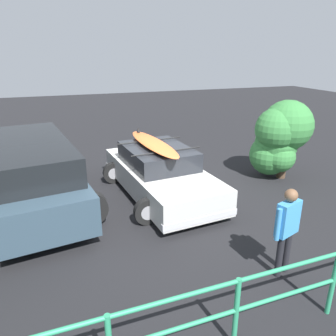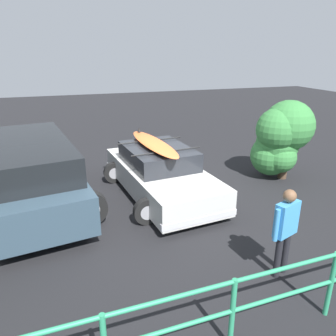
% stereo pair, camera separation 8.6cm
% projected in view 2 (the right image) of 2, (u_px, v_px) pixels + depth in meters
% --- Properties ---
extents(ground_plane, '(44.00, 44.00, 0.02)m').
position_uv_depth(ground_plane, '(166.00, 194.00, 8.78)').
color(ground_plane, black).
rests_on(ground_plane, ground).
extents(sedan_car, '(2.66, 4.44, 1.55)m').
position_uv_depth(sedan_car, '(160.00, 172.00, 8.61)').
color(sedan_car, silver).
rests_on(sedan_car, ground).
extents(suv_car, '(3.07, 5.20, 1.68)m').
position_uv_depth(suv_car, '(33.00, 173.00, 7.81)').
color(suv_car, '#334756').
rests_on(suv_car, ground).
extents(person_bystander, '(0.59, 0.32, 1.58)m').
position_uv_depth(person_bystander, '(286.00, 225.00, 5.34)').
color(person_bystander, black).
rests_on(person_bystander, ground).
extents(railing_fence, '(9.63, 0.36, 1.06)m').
position_uv_depth(railing_fence, '(233.00, 303.00, 4.04)').
color(railing_fence, '#2D9366').
rests_on(railing_fence, ground).
extents(bush_near_left, '(1.69, 1.52, 2.33)m').
position_uv_depth(bush_near_left, '(280.00, 137.00, 9.47)').
color(bush_near_left, '#4C3828').
rests_on(bush_near_left, ground).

